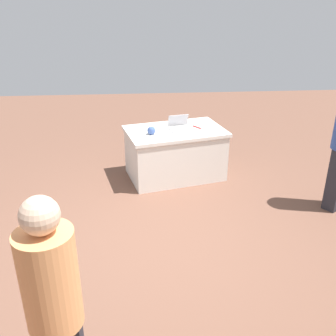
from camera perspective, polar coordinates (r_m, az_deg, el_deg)
ground_plane at (r=4.62m, az=-1.92°, el=-10.83°), size 14.40×14.40×0.00m
table_foreground at (r=6.02m, az=1.04°, el=2.21°), size 1.63×1.23×0.76m
person_attendee_standing at (r=2.58m, az=-16.36°, el=-18.90°), size 0.36×0.36×1.70m
laptop_silver at (r=5.90m, az=1.77°, el=6.07°), size 0.37×0.35×0.21m
yarn_ball at (r=5.67m, az=-2.47°, el=5.52°), size 0.12×0.12×0.12m
scissors_red at (r=6.00m, az=4.25°, el=6.00°), size 0.14×0.17×0.01m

